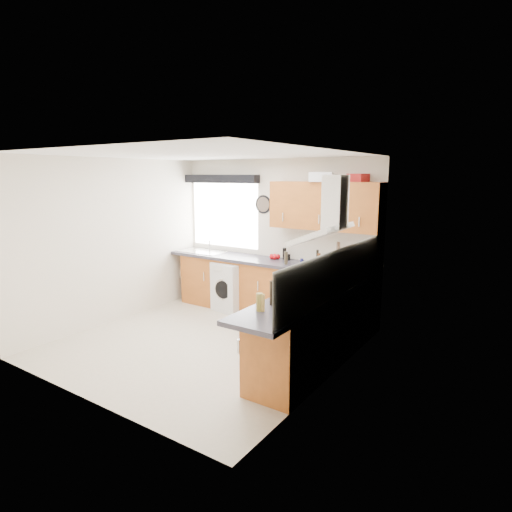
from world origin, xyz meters
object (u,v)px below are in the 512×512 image
Objects in this scene: upper_cabinets at (325,206)px; washing_machine at (233,286)px; oven at (317,329)px; extractor_hood at (328,218)px.

upper_cabinets reaches higher than washing_machine.
oven is 1.09× the size of extractor_hood.
washing_machine is (-1.53, -0.23, -1.39)m from upper_cabinets.
upper_cabinets reaches higher than oven.
washing_machine is at bearing 153.22° from extractor_hood.
upper_cabinets is (-0.65, 1.33, 0.03)m from extractor_hood.
oven is at bearing 180.00° from extractor_hood.
upper_cabinets is 2.08m from washing_machine.
oven is 1.04× the size of washing_machine.
oven is 2.35m from washing_machine.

